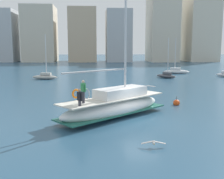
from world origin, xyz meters
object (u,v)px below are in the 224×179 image
Objects in this scene: moored_catamaran at (176,71)px; seagull at (154,143)px; main_sailboat at (115,105)px; mooring_buoy at (176,103)px; moored_sloop_far at (45,76)px; moored_cutter_left at (166,75)px.

seagull is (-13.94, -40.40, -0.29)m from moored_catamaran.
mooring_buoy is at bearing 32.67° from main_sailboat.
moored_sloop_far is 5.71× the size of seagull.
main_sailboat is 9.42× the size of seagull.
moored_catamaran is at bearing 70.97° from seagull.
moored_sloop_far is 8.14× the size of mooring_buoy.
moored_sloop_far reaches higher than mooring_buoy.
moored_sloop_far is at bearing 108.88° from seagull.
mooring_buoy is (15.57, -21.81, -0.33)m from moored_sloop_far.
main_sailboat reaches higher than moored_sloop_far.
main_sailboat is at bearing -147.33° from mooring_buoy.
moored_catamaran is 31.37m from mooring_buoy.
moored_cutter_left is 5.34× the size of seagull.
moored_sloop_far is at bearing 110.36° from main_sailboat.
moored_catamaran is at bearing 65.44° from main_sailboat.
moored_cutter_left is at bearing -118.91° from moored_catamaran.
seagull is at bearing -77.15° from main_sailboat.
moored_sloop_far is 1.03× the size of moored_catamaran.
moored_catamaran is 42.74m from seagull.
main_sailboat is 37.16m from moored_catamaran.
moored_catamaran reaches higher than moored_cutter_left.
moored_sloop_far is at bearing -161.99° from moored_catamaran.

